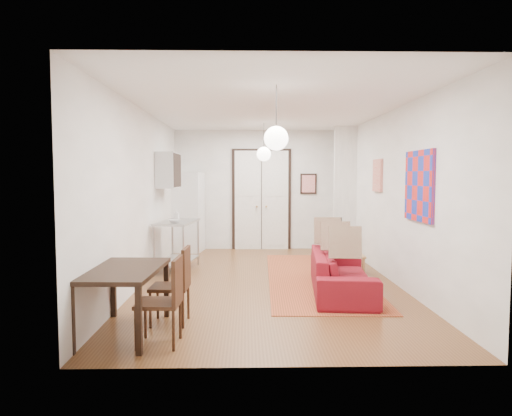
{
  "coord_description": "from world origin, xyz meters",
  "views": [
    {
      "loc": [
        -0.37,
        -7.64,
        1.79
      ],
      "look_at": [
        -0.21,
        0.02,
        1.25
      ],
      "focal_mm": 32.0,
      "sensor_mm": 36.0,
      "label": 1
    }
  ],
  "objects_px": {
    "kitchen_counter": "(177,238)",
    "fridge": "(188,212)",
    "coffee_table": "(343,257)",
    "dining_chair_near": "(171,278)",
    "sofa": "(341,273)",
    "black_side_chair": "(330,234)",
    "dining_chair_far": "(160,292)",
    "dining_table": "(124,275)"
  },
  "relations": [
    {
      "from": "kitchen_counter",
      "to": "fridge",
      "type": "bearing_deg",
      "value": 99.07
    },
    {
      "from": "coffee_table",
      "to": "fridge",
      "type": "relative_size",
      "value": 0.42
    },
    {
      "from": "kitchen_counter",
      "to": "dining_chair_near",
      "type": "height_order",
      "value": "kitchen_counter"
    },
    {
      "from": "sofa",
      "to": "black_side_chair",
      "type": "xyz_separation_m",
      "value": [
        0.35,
        2.9,
        0.22
      ]
    },
    {
      "from": "coffee_table",
      "to": "fridge",
      "type": "bearing_deg",
      "value": 141.18
    },
    {
      "from": "sofa",
      "to": "black_side_chair",
      "type": "height_order",
      "value": "black_side_chair"
    },
    {
      "from": "sofa",
      "to": "dining_chair_far",
      "type": "bearing_deg",
      "value": 135.91
    },
    {
      "from": "coffee_table",
      "to": "dining_chair_near",
      "type": "xyz_separation_m",
      "value": [
        -2.71,
        -2.71,
        0.24
      ]
    },
    {
      "from": "sofa",
      "to": "fridge",
      "type": "relative_size",
      "value": 1.16
    },
    {
      "from": "kitchen_counter",
      "to": "black_side_chair",
      "type": "distance_m",
      "value": 3.31
    },
    {
      "from": "fridge",
      "to": "dining_table",
      "type": "xyz_separation_m",
      "value": [
        -0.0,
        -5.69,
        -0.27
      ]
    },
    {
      "from": "kitchen_counter",
      "to": "dining_table",
      "type": "height_order",
      "value": "kitchen_counter"
    },
    {
      "from": "coffee_table",
      "to": "dining_chair_near",
      "type": "distance_m",
      "value": 3.84
    },
    {
      "from": "sofa",
      "to": "coffee_table",
      "type": "height_order",
      "value": "sofa"
    },
    {
      "from": "kitchen_counter",
      "to": "dining_table",
      "type": "relative_size",
      "value": 0.93
    },
    {
      "from": "coffee_table",
      "to": "dining_table",
      "type": "distance_m",
      "value": 4.48
    },
    {
      "from": "dining_table",
      "to": "black_side_chair",
      "type": "bearing_deg",
      "value": 55.46
    },
    {
      "from": "fridge",
      "to": "coffee_table",
      "type": "bearing_deg",
      "value": -30.82
    },
    {
      "from": "dining_chair_far",
      "to": "kitchen_counter",
      "type": "bearing_deg",
      "value": -171.69
    },
    {
      "from": "coffee_table",
      "to": "dining_table",
      "type": "xyz_separation_m",
      "value": [
        -3.16,
        -3.15,
        0.37
      ]
    },
    {
      "from": "dining_table",
      "to": "dining_chair_far",
      "type": "xyz_separation_m",
      "value": [
        0.45,
        -0.26,
        -0.13
      ]
    },
    {
      "from": "sofa",
      "to": "black_side_chair",
      "type": "bearing_deg",
      "value": -0.88
    },
    {
      "from": "dining_chair_far",
      "to": "black_side_chair",
      "type": "distance_m",
      "value": 5.59
    },
    {
      "from": "coffee_table",
      "to": "black_side_chair",
      "type": "bearing_deg",
      "value": 89.05
    },
    {
      "from": "fridge",
      "to": "dining_chair_near",
      "type": "height_order",
      "value": "fridge"
    },
    {
      "from": "dining_table",
      "to": "dining_chair_near",
      "type": "relative_size",
      "value": 1.49
    },
    {
      "from": "sofa",
      "to": "dining_chair_near",
      "type": "height_order",
      "value": "dining_chair_near"
    },
    {
      "from": "fridge",
      "to": "dining_chair_far",
      "type": "relative_size",
      "value": 2.02
    },
    {
      "from": "coffee_table",
      "to": "dining_table",
      "type": "relative_size",
      "value": 0.57
    },
    {
      "from": "fridge",
      "to": "sofa",
      "type": "bearing_deg",
      "value": -46.51
    },
    {
      "from": "dining_chair_near",
      "to": "dining_chair_far",
      "type": "distance_m",
      "value": 0.7
    },
    {
      "from": "dining_chair_near",
      "to": "black_side_chair",
      "type": "distance_m",
      "value": 4.99
    },
    {
      "from": "sofa",
      "to": "dining_chair_near",
      "type": "relative_size",
      "value": 2.33
    },
    {
      "from": "dining_table",
      "to": "dining_chair_far",
      "type": "height_order",
      "value": "dining_chair_far"
    },
    {
      "from": "sofa",
      "to": "dining_chair_far",
      "type": "height_order",
      "value": "dining_chair_far"
    },
    {
      "from": "dining_chair_far",
      "to": "black_side_chair",
      "type": "xyz_separation_m",
      "value": [
        2.73,
        4.88,
        0.0
      ]
    },
    {
      "from": "fridge",
      "to": "dining_chair_near",
      "type": "xyz_separation_m",
      "value": [
        0.45,
        -5.25,
        -0.4
      ]
    },
    {
      "from": "fridge",
      "to": "dining_chair_far",
      "type": "height_order",
      "value": "fridge"
    },
    {
      "from": "kitchen_counter",
      "to": "fridge",
      "type": "distance_m",
      "value": 2.22
    },
    {
      "from": "fridge",
      "to": "black_side_chair",
      "type": "xyz_separation_m",
      "value": [
        3.18,
        -1.07,
        -0.4
      ]
    },
    {
      "from": "coffee_table",
      "to": "dining_chair_near",
      "type": "bearing_deg",
      "value": -135.01
    },
    {
      "from": "fridge",
      "to": "dining_table",
      "type": "distance_m",
      "value": 5.7
    }
  ]
}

